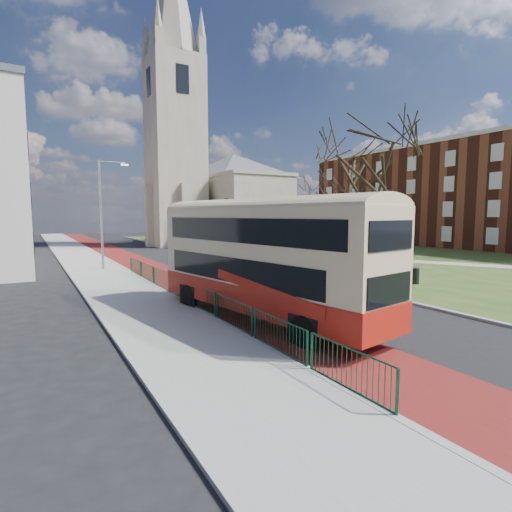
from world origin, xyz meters
TOP-DOWN VIEW (x-y plane):
  - ground at (0.00, 0.00)m, footprint 160.00×160.00m
  - road_carriageway at (1.50, 20.00)m, footprint 9.00×120.00m
  - bus_lane at (-1.20, 20.00)m, footprint 3.40×120.00m
  - pavement_west at (-5.00, 20.00)m, footprint 4.00×120.00m
  - kerb_west at (-3.00, 20.00)m, footprint 0.25×120.00m
  - kerb_east at (6.10, 22.00)m, footprint 0.25×80.00m
  - grass_green at (26.00, 22.00)m, footprint 40.00×80.00m
  - footpath at (20.00, 10.00)m, footprint 18.84×32.82m
  - pedestrian_railing at (-2.95, 4.00)m, footprint 0.07×24.00m
  - gothic_church at (12.56, 38.00)m, footprint 16.38×18.00m
  - brick_terrace at (40.00, 20.00)m, footprint 10.30×44.30m
  - streetlamp at (-4.35, 18.00)m, footprint 2.13×0.18m
  - bus at (-1.31, 0.05)m, footprint 4.46×11.34m
  - winter_tree_near at (9.51, 5.34)m, footprint 7.57×7.57m
  - winter_tree_far at (21.78, 23.04)m, footprint 8.36×8.36m
  - litter_bin at (10.69, 2.50)m, footprint 0.70×0.70m

SIDE VIEW (x-z plane):
  - ground at x=0.00m, z-range 0.00..0.00m
  - road_carriageway at x=1.50m, z-range 0.00..0.01m
  - bus_lane at x=-1.20m, z-range 0.00..0.01m
  - grass_green at x=26.00m, z-range 0.00..0.04m
  - footpath at x=20.00m, z-range 0.04..0.07m
  - pavement_west at x=-5.00m, z-range 0.00..0.12m
  - kerb_west at x=-3.00m, z-range 0.00..0.13m
  - kerb_east at x=6.10m, z-range 0.00..0.13m
  - pedestrian_railing at x=-2.95m, z-range -0.01..1.11m
  - litter_bin at x=10.69m, z-range 0.04..1.08m
  - bus at x=-1.31m, z-range 0.33..4.95m
  - streetlamp at x=-4.35m, z-range 0.59..8.59m
  - winter_tree_far at x=21.78m, z-range 1.84..11.22m
  - brick_terrace at x=40.00m, z-range 0.01..13.51m
  - winter_tree_near at x=9.51m, z-range 2.14..13.01m
  - gothic_church at x=12.56m, z-range -6.87..33.13m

